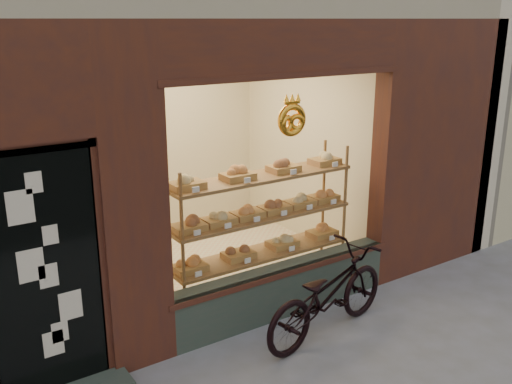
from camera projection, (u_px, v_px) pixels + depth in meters
display_shelf at (261, 227)px, 6.36m from camera, size 2.20×0.45×1.70m
bicycle at (327, 294)px, 5.72m from camera, size 1.78×0.88×0.90m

